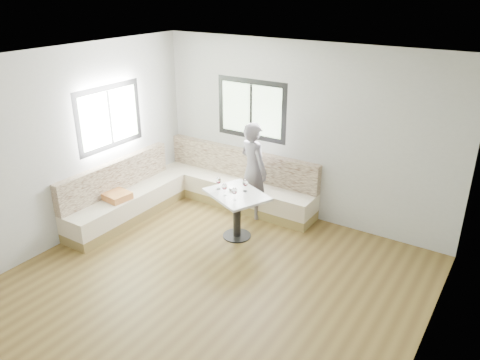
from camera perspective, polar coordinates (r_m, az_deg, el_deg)
name	(u,v)px	position (r m, az deg, el deg)	size (l,w,h in m)	color
room	(203,183)	(5.48, -4.59, -0.42)	(5.01, 5.01, 2.81)	brown
banquette	(189,192)	(7.89, -6.26, -1.41)	(2.90, 2.80, 0.95)	olive
table	(237,204)	(6.93, -0.39, -2.99)	(1.08, 0.98, 0.72)	black
person	(253,170)	(7.48, 1.64, 1.20)	(0.58, 0.38, 1.59)	slate
olive_ramekin	(232,189)	(6.95, -0.94, -1.08)	(0.10, 0.10, 0.04)	white
wine_glass_a	(218,181)	(6.94, -2.66, -0.13)	(0.08, 0.08, 0.19)	white
wine_glass_b	(224,187)	(6.75, -1.90, -0.85)	(0.08, 0.08, 0.19)	white
wine_glass_c	(234,191)	(6.60, -0.69, -1.38)	(0.08, 0.08, 0.19)	white
wine_glass_d	(245,183)	(6.86, 0.65, -0.41)	(0.08, 0.08, 0.19)	white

